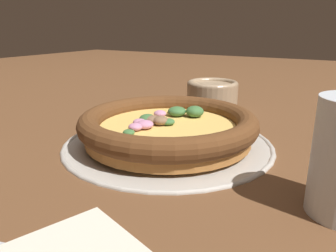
% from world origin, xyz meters
% --- Properties ---
extents(ground_plane, '(3.00, 3.00, 0.00)m').
position_xyz_m(ground_plane, '(0.00, 0.00, 0.00)').
color(ground_plane, brown).
extents(pizza_tray, '(0.32, 0.32, 0.01)m').
position_xyz_m(pizza_tray, '(0.00, 0.00, 0.00)').
color(pizza_tray, '#B7B2A8').
rests_on(pizza_tray, ground_plane).
extents(pizza, '(0.27, 0.27, 0.04)m').
position_xyz_m(pizza, '(-0.00, -0.00, 0.03)').
color(pizza, '#A86B33').
rests_on(pizza, pizza_tray).
extents(bowl_near, '(0.11, 0.11, 0.06)m').
position_xyz_m(bowl_near, '(-0.24, -0.03, 0.03)').
color(bowl_near, '#9E8466').
rests_on(bowl_near, ground_plane).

